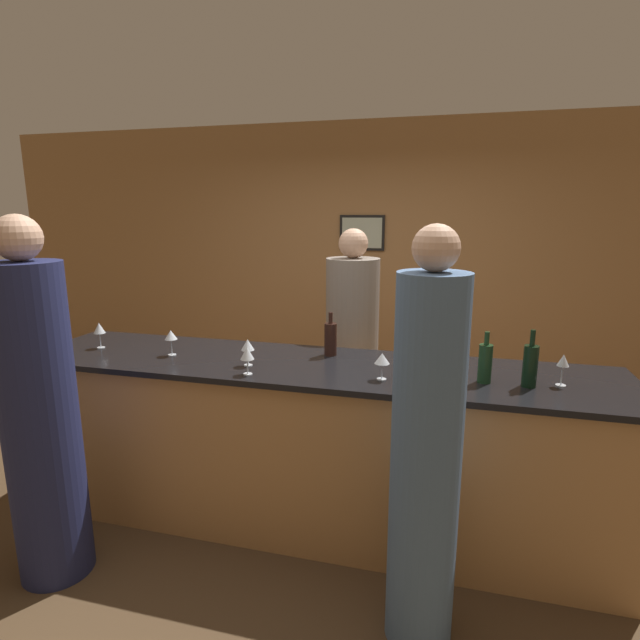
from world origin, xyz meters
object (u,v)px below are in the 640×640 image
(wine_bottle_1, at_px, (330,339))
(guest_1, at_px, (426,459))
(wine_bottle_0, at_px, (530,365))
(bartender, at_px, (352,359))
(guest_0, at_px, (40,418))
(wine_bottle_2, at_px, (485,363))

(wine_bottle_1, bearing_deg, guest_1, -54.99)
(guest_1, distance_m, wine_bottle_1, 1.17)
(wine_bottle_0, bearing_deg, wine_bottle_1, 165.07)
(guest_1, xyz_separation_m, wine_bottle_1, (-0.65, 0.93, 0.27))
(bartender, height_order, guest_0, guest_0)
(wine_bottle_1, relative_size, wine_bottle_2, 1.00)
(guest_0, height_order, wine_bottle_2, guest_0)
(wine_bottle_1, bearing_deg, bartender, 88.49)
(guest_1, bearing_deg, guest_0, -177.84)
(bartender, xyz_separation_m, wine_bottle_1, (-0.02, -0.63, 0.32))
(wine_bottle_0, height_order, wine_bottle_1, wine_bottle_0)
(wine_bottle_0, bearing_deg, bartender, 140.21)
(guest_0, relative_size, wine_bottle_1, 6.98)
(bartender, relative_size, guest_1, 0.96)
(bartender, relative_size, wine_bottle_0, 6.01)
(guest_0, distance_m, wine_bottle_2, 2.36)
(guest_0, height_order, guest_1, guest_0)
(bartender, distance_m, guest_1, 1.69)
(wine_bottle_0, xyz_separation_m, wine_bottle_2, (-0.22, 0.01, -0.01))
(guest_0, xyz_separation_m, guest_1, (1.96, 0.07, -0.01))
(bartender, distance_m, wine_bottle_1, 0.71)
(bartender, distance_m, guest_0, 2.11)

